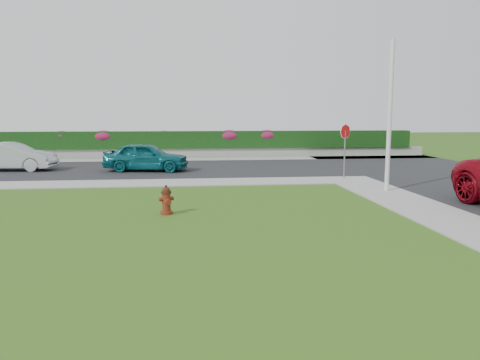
{
  "coord_description": "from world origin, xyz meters",
  "views": [
    {
      "loc": [
        0.17,
        -10.03,
        2.78
      ],
      "look_at": [
        1.62,
        3.24,
        0.9
      ],
      "focal_mm": 35.0,
      "sensor_mm": 36.0,
      "label": 1
    }
  ],
  "objects": [
    {
      "name": "retaining_wall",
      "position": [
        -1.0,
        20.5,
        0.3
      ],
      "size": [
        34.0,
        0.4,
        0.6
      ],
      "primitive_type": "cube",
      "color": "gray",
      "rests_on": "ground"
    },
    {
      "name": "hedge",
      "position": [
        -1.0,
        20.6,
        1.15
      ],
      "size": [
        32.0,
        0.9,
        1.1
      ],
      "primitive_type": "cube",
      "color": "black",
      "rests_on": "retaining_wall"
    },
    {
      "name": "flower_clump_b",
      "position": [
        -7.82,
        20.5,
        1.48
      ],
      "size": [
        1.12,
        0.72,
        0.56
      ],
      "primitive_type": "ellipsoid",
      "color": "#A21B52",
      "rests_on": "hedge"
    },
    {
      "name": "street_far",
      "position": [
        -5.0,
        14.0,
        0.02
      ],
      "size": [
        26.0,
        8.0,
        0.04
      ],
      "primitive_type": "cube",
      "color": "black",
      "rests_on": "ground"
    },
    {
      "name": "flower_clump_d",
      "position": [
        -1.42,
        20.5,
        1.49
      ],
      "size": [
        1.04,
        0.67,
        0.52
      ],
      "primitive_type": "ellipsoid",
      "color": "#A21B52",
      "rests_on": "hedge"
    },
    {
      "name": "flower_clump_f",
      "position": [
        5.27,
        20.5,
        1.42
      ],
      "size": [
        1.4,
        0.9,
        0.7
      ],
      "primitive_type": "ellipsoid",
      "color": "#A21B52",
      "rests_on": "hedge"
    },
    {
      "name": "sedan_silver",
      "position": [
        -8.52,
        13.92,
        0.73
      ],
      "size": [
        4.27,
        1.78,
        1.37
      ],
      "primitive_type": "imported",
      "rotation": [
        0.0,
        0.0,
        1.49
      ],
      "color": "#B7BAC0",
      "rests_on": "street_far"
    },
    {
      "name": "flower_clump_e",
      "position": [
        2.78,
        20.5,
        1.41
      ],
      "size": [
        1.47,
        0.95,
        0.74
      ],
      "primitive_type": "ellipsoid",
      "color": "#A21B52",
      "rests_on": "hedge"
    },
    {
      "name": "flower_clump_c",
      "position": [
        -5.24,
        20.5,
        1.41
      ],
      "size": [
        1.46,
        0.94,
        0.73
      ],
      "primitive_type": "ellipsoid",
      "color": "#A21B52",
      "rests_on": "hedge"
    },
    {
      "name": "curb_corner",
      "position": [
        7.0,
        9.0,
        0.02
      ],
      "size": [
        2.0,
        2.0,
        0.04
      ],
      "primitive_type": "cube",
      "color": "gray",
      "rests_on": "ground"
    },
    {
      "name": "sidewalk_beyond",
      "position": [
        -1.0,
        19.0,
        0.02
      ],
      "size": [
        34.0,
        2.0,
        0.04
      ],
      "primitive_type": "cube",
      "color": "gray",
      "rests_on": "ground"
    },
    {
      "name": "ground",
      "position": [
        0.0,
        0.0,
        0.0
      ],
      "size": [
        120.0,
        120.0,
        0.0
      ],
      "primitive_type": "plane",
      "color": "black",
      "rests_on": "ground"
    },
    {
      "name": "utility_pole",
      "position": [
        7.28,
        6.04,
        2.69
      ],
      "size": [
        0.16,
        0.16,
        5.37
      ],
      "primitive_type": "cylinder",
      "color": "silver",
      "rests_on": "ground"
    },
    {
      "name": "sidewalk_far",
      "position": [
        -6.0,
        9.0,
        0.02
      ],
      "size": [
        24.0,
        2.0,
        0.04
      ],
      "primitive_type": "cube",
      "color": "gray",
      "rests_on": "ground"
    },
    {
      "name": "stop_sign",
      "position": [
        6.85,
        9.52,
        1.74
      ],
      "size": [
        0.56,
        0.35,
        2.37
      ],
      "rotation": [
        0.0,
        0.0,
        0.15
      ],
      "color": "slate",
      "rests_on": "ground"
    },
    {
      "name": "fire_hydrant",
      "position": [
        -0.49,
        2.98,
        0.39
      ],
      "size": [
        0.43,
        0.41,
        0.82
      ],
      "rotation": [
        0.0,
        0.0,
        0.37
      ],
      "color": "#4B160B",
      "rests_on": "ground"
    },
    {
      "name": "sedan_teal",
      "position": [
        -1.92,
        13.04,
        0.73
      ],
      "size": [
        4.28,
        2.29,
        1.39
      ],
      "primitive_type": "imported",
      "rotation": [
        0.0,
        0.0,
        1.4
      ],
      "color": "#0C575F",
      "rests_on": "street_far"
    }
  ]
}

